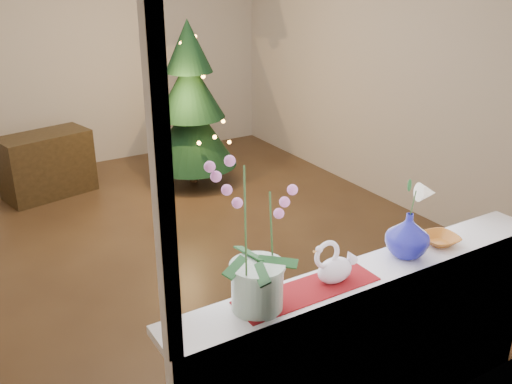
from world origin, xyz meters
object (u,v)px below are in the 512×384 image
Objects in this scene: paperweight at (411,254)px; orchid_pot at (257,234)px; swan at (335,261)px; amber_dish at (440,240)px; xmas_tree at (191,104)px; blue_vase at (408,232)px; side_table at (47,165)px.

orchid_pot is at bearing 177.47° from paperweight.
swan reaches higher than paperweight.
xmas_tree reaches higher than amber_dish.
paperweight is at bearing -2.53° from orchid_pot.
swan is 0.14× the size of xmas_tree.
swan is at bearing -179.45° from amber_dish.
swan is at bearing -105.18° from xmas_tree.
blue_vase is (0.46, 0.01, 0.03)m from swan.
paperweight is at bearing -170.17° from amber_dish.
side_table is at bearing 102.36° from paperweight.
swan is at bearing -0.05° from orchid_pot.
swan is 1.52× the size of amber_dish.
orchid_pot is at bearing 160.62° from swan.
swan is 0.93× the size of blue_vase.
xmas_tree reaches higher than paperweight.
xmas_tree is (0.54, 3.70, -0.07)m from paperweight.
paperweight is at bearing -98.36° from xmas_tree.
blue_vase is at bearing 72.16° from paperweight.
orchid_pot is 2.66× the size of blue_vase.
blue_vase is 0.30× the size of side_table.
amber_dish is at bearing -0.18° from blue_vase.
side_table is (-1.45, 0.45, -0.55)m from xmas_tree.
orchid_pot is 0.40× the size of xmas_tree.
blue_vase is 4.27m from side_table.
swan reaches higher than side_table.
orchid_pot reaches higher than paperweight.
blue_vase reaches higher than paperweight.
side_table is (-0.04, 4.11, -0.94)m from orchid_pot.
paperweight is at bearing -90.17° from side_table.
blue_vase is (0.88, 0.01, -0.22)m from orchid_pot.
paperweight is at bearing -24.17° from swan.
xmas_tree reaches higher than swan.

